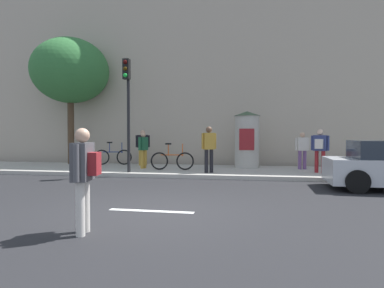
{
  "coord_description": "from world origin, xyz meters",
  "views": [
    {
      "loc": [
        2.04,
        -6.47,
        1.57
      ],
      "look_at": [
        0.49,
        2.0,
        1.33
      ],
      "focal_mm": 30.76,
      "sensor_mm": 36.0,
      "label": 1
    }
  ],
  "objects_px": {
    "pedestrian_in_dark_shirt": "(143,148)",
    "pedestrian_in_light_jacket": "(143,145)",
    "street_tree": "(70,71)",
    "pedestrian_with_backpack": "(209,146)",
    "poster_column": "(247,139)",
    "pedestrian_in_red_top": "(320,147)",
    "pedestrian_tallest": "(302,148)",
    "bicycle_upright": "(172,160)",
    "bicycle_leaning": "(113,157)",
    "traffic_light": "(127,97)",
    "pedestrian_near_pole": "(84,171)"
  },
  "relations": [
    {
      "from": "poster_column",
      "to": "pedestrian_with_backpack",
      "type": "distance_m",
      "value": 2.59
    },
    {
      "from": "street_tree",
      "to": "pedestrian_with_backpack",
      "type": "xyz_separation_m",
      "value": [
        7.2,
        -2.63,
        -3.54
      ]
    },
    {
      "from": "pedestrian_with_backpack",
      "to": "pedestrian_in_light_jacket",
      "type": "bearing_deg",
      "value": 145.13
    },
    {
      "from": "street_tree",
      "to": "pedestrian_with_backpack",
      "type": "relative_size",
      "value": 3.54
    },
    {
      "from": "street_tree",
      "to": "bicycle_leaning",
      "type": "bearing_deg",
      "value": -4.93
    },
    {
      "from": "street_tree",
      "to": "pedestrian_with_backpack",
      "type": "distance_m",
      "value": 8.44
    },
    {
      "from": "pedestrian_in_red_top",
      "to": "pedestrian_tallest",
      "type": "bearing_deg",
      "value": 110.15
    },
    {
      "from": "pedestrian_in_red_top",
      "to": "bicycle_leaning",
      "type": "height_order",
      "value": "pedestrian_in_red_top"
    },
    {
      "from": "pedestrian_in_light_jacket",
      "to": "pedestrian_with_backpack",
      "type": "bearing_deg",
      "value": -34.87
    },
    {
      "from": "pedestrian_near_pole",
      "to": "pedestrian_with_backpack",
      "type": "xyz_separation_m",
      "value": [
        1.02,
        7.45,
        0.16
      ]
    },
    {
      "from": "street_tree",
      "to": "pedestrian_with_backpack",
      "type": "height_order",
      "value": "street_tree"
    },
    {
      "from": "poster_column",
      "to": "pedestrian_in_red_top",
      "type": "relative_size",
      "value": 1.49
    },
    {
      "from": "pedestrian_in_dark_shirt",
      "to": "pedestrian_in_light_jacket",
      "type": "height_order",
      "value": "pedestrian_in_light_jacket"
    },
    {
      "from": "pedestrian_tallest",
      "to": "bicycle_leaning",
      "type": "height_order",
      "value": "pedestrian_tallest"
    },
    {
      "from": "pedestrian_near_pole",
      "to": "pedestrian_with_backpack",
      "type": "relative_size",
      "value": 0.97
    },
    {
      "from": "poster_column",
      "to": "pedestrian_in_red_top",
      "type": "height_order",
      "value": "poster_column"
    },
    {
      "from": "traffic_light",
      "to": "street_tree",
      "type": "relative_size",
      "value": 0.69
    },
    {
      "from": "street_tree",
      "to": "bicycle_upright",
      "type": "xyz_separation_m",
      "value": [
        5.61,
        -1.93,
        -4.17
      ]
    },
    {
      "from": "pedestrian_with_backpack",
      "to": "pedestrian_near_pole",
      "type": "bearing_deg",
      "value": -97.77
    },
    {
      "from": "poster_column",
      "to": "pedestrian_in_light_jacket",
      "type": "xyz_separation_m",
      "value": [
        -4.79,
        0.2,
        -0.27
      ]
    },
    {
      "from": "poster_column",
      "to": "pedestrian_with_backpack",
      "type": "height_order",
      "value": "poster_column"
    },
    {
      "from": "pedestrian_in_dark_shirt",
      "to": "bicycle_upright",
      "type": "height_order",
      "value": "pedestrian_in_dark_shirt"
    },
    {
      "from": "street_tree",
      "to": "pedestrian_in_light_jacket",
      "type": "height_order",
      "value": "street_tree"
    },
    {
      "from": "street_tree",
      "to": "pedestrian_near_pole",
      "type": "xyz_separation_m",
      "value": [
        6.18,
        -10.08,
        -3.7
      ]
    },
    {
      "from": "pedestrian_tallest",
      "to": "pedestrian_in_light_jacket",
      "type": "distance_m",
      "value": 7.07
    },
    {
      "from": "bicycle_upright",
      "to": "pedestrian_tallest",
      "type": "bearing_deg",
      "value": 13.35
    },
    {
      "from": "pedestrian_in_light_jacket",
      "to": "bicycle_upright",
      "type": "bearing_deg",
      "value": -42.72
    },
    {
      "from": "traffic_light",
      "to": "poster_column",
      "type": "bearing_deg",
      "value": 31.68
    },
    {
      "from": "pedestrian_with_backpack",
      "to": "pedestrian_in_red_top",
      "type": "height_order",
      "value": "pedestrian_with_backpack"
    },
    {
      "from": "traffic_light",
      "to": "street_tree",
      "type": "distance_m",
      "value": 5.51
    },
    {
      "from": "pedestrian_with_backpack",
      "to": "pedestrian_in_light_jacket",
      "type": "height_order",
      "value": "pedestrian_with_backpack"
    },
    {
      "from": "street_tree",
      "to": "pedestrian_in_dark_shirt",
      "type": "height_order",
      "value": "street_tree"
    },
    {
      "from": "poster_column",
      "to": "bicycle_upright",
      "type": "height_order",
      "value": "poster_column"
    },
    {
      "from": "street_tree",
      "to": "pedestrian_in_red_top",
      "type": "xyz_separation_m",
      "value": [
        11.3,
        -1.92,
        -3.57
      ]
    },
    {
      "from": "pedestrian_in_dark_shirt",
      "to": "bicycle_leaning",
      "type": "bearing_deg",
      "value": 146.08
    },
    {
      "from": "pedestrian_in_light_jacket",
      "to": "bicycle_leaning",
      "type": "height_order",
      "value": "pedestrian_in_light_jacket"
    },
    {
      "from": "traffic_light",
      "to": "bicycle_upright",
      "type": "relative_size",
      "value": 2.4
    },
    {
      "from": "traffic_light",
      "to": "pedestrian_in_dark_shirt",
      "type": "distance_m",
      "value": 2.57
    },
    {
      "from": "poster_column",
      "to": "pedestrian_in_dark_shirt",
      "type": "distance_m",
      "value": 4.48
    },
    {
      "from": "traffic_light",
      "to": "pedestrian_in_dark_shirt",
      "type": "xyz_separation_m",
      "value": [
        0.06,
        1.64,
        -1.98
      ]
    },
    {
      "from": "traffic_light",
      "to": "pedestrian_with_backpack",
      "type": "xyz_separation_m",
      "value": [
        3.01,
        0.53,
        -1.84
      ]
    },
    {
      "from": "pedestrian_near_pole",
      "to": "pedestrian_in_light_jacket",
      "type": "relative_size",
      "value": 1.02
    },
    {
      "from": "pedestrian_in_red_top",
      "to": "bicycle_upright",
      "type": "height_order",
      "value": "pedestrian_in_red_top"
    },
    {
      "from": "street_tree",
      "to": "pedestrian_in_red_top",
      "type": "bearing_deg",
      "value": -9.66
    },
    {
      "from": "street_tree",
      "to": "pedestrian_in_red_top",
      "type": "relative_size",
      "value": 3.77
    },
    {
      "from": "pedestrian_near_pole",
      "to": "bicycle_leaning",
      "type": "height_order",
      "value": "pedestrian_near_pole"
    },
    {
      "from": "pedestrian_with_backpack",
      "to": "pedestrian_in_red_top",
      "type": "distance_m",
      "value": 4.16
    },
    {
      "from": "poster_column",
      "to": "bicycle_upright",
      "type": "bearing_deg",
      "value": -153.4
    },
    {
      "from": "pedestrian_near_pole",
      "to": "pedestrian_in_light_jacket",
      "type": "bearing_deg",
      "value": 103.69
    },
    {
      "from": "pedestrian_tallest",
      "to": "bicycle_upright",
      "type": "bearing_deg",
      "value": -166.65
    }
  ]
}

